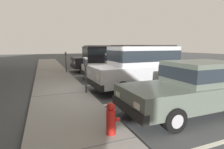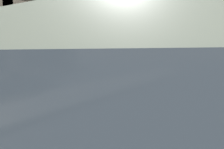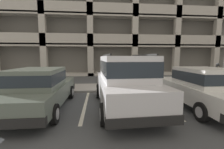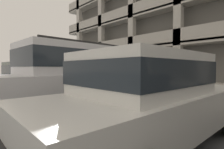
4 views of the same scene
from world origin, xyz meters
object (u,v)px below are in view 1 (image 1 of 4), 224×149
(red_sedan, at_px, (196,86))
(parking_meter_far, at_px, (66,59))
(silver_suv, at_px, (142,66))
(parking_meter_near, at_px, (86,66))
(fire_hydrant, at_px, (111,119))
(dark_hatchback, at_px, (121,65))
(blue_coupe, at_px, (102,57))

(red_sedan, relative_size, parking_meter_far, 3.05)
(silver_suv, relative_size, parking_meter_near, 3.38)
(red_sedan, xyz_separation_m, fire_hydrant, (-0.55, 2.96, -0.36))
(dark_hatchback, distance_m, parking_meter_far, 4.34)
(blue_coupe, bearing_deg, silver_suv, 175.94)
(red_sedan, height_order, blue_coupe, blue_coupe)
(parking_meter_near, xyz_separation_m, fire_hydrant, (-3.52, 0.30, -0.72))
(parking_meter_near, bearing_deg, dark_hatchback, -44.18)
(parking_meter_near, bearing_deg, fire_hydrant, 175.18)
(red_sedan, bearing_deg, fire_hydrant, 100.56)
(silver_suv, height_order, red_sedan, silver_suv)
(parking_meter_far, bearing_deg, blue_coupe, -83.12)
(blue_coupe, distance_m, fire_hydrant, 10.61)
(dark_hatchback, height_order, parking_meter_near, parking_meter_near)
(red_sedan, bearing_deg, silver_suv, -0.32)
(dark_hatchback, bearing_deg, blue_coupe, 1.17)
(parking_meter_far, bearing_deg, fire_hydrant, 178.23)
(dark_hatchback, bearing_deg, parking_meter_near, 136.54)
(silver_suv, xyz_separation_m, parking_meter_far, (6.10, 2.68, -0.00))
(blue_coupe, bearing_deg, parking_meter_near, 154.07)
(parking_meter_near, distance_m, parking_meter_far, 6.22)
(silver_suv, xyz_separation_m, fire_hydrant, (-3.63, 2.98, -0.62))
(silver_suv, xyz_separation_m, blue_coupe, (6.46, -0.24, 0.00))
(parking_meter_near, relative_size, fire_hydrant, 2.05)
(parking_meter_near, bearing_deg, blue_coupe, -23.99)
(fire_hydrant, bearing_deg, blue_coupe, -17.70)
(silver_suv, bearing_deg, fire_hydrant, 138.50)
(blue_coupe, relative_size, fire_hydrant, 6.92)
(silver_suv, bearing_deg, parking_meter_near, 90.20)
(parking_meter_far, bearing_deg, parking_meter_near, 179.97)
(fire_hydrant, bearing_deg, dark_hatchback, -26.34)
(silver_suv, bearing_deg, blue_coupe, -4.25)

